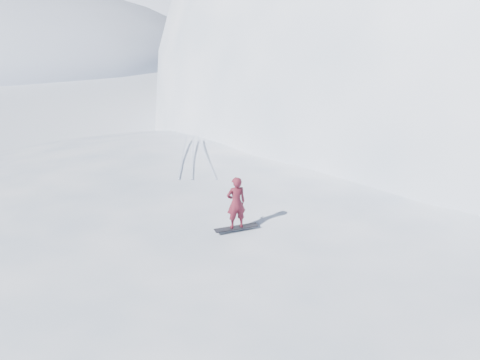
% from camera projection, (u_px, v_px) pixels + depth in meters
% --- Properties ---
extents(ground, '(400.00, 400.00, 0.00)m').
position_uv_depth(ground, '(203.00, 280.00, 15.28)').
color(ground, white).
rests_on(ground, ground).
extents(near_ridge, '(36.00, 28.00, 4.80)m').
position_uv_depth(near_ridge, '(243.00, 238.00, 17.96)').
color(near_ridge, white).
rests_on(near_ridge, ground).
extents(peak_shoulder, '(28.00, 24.00, 18.00)m').
position_uv_depth(peak_shoulder, '(395.00, 132.00, 32.84)').
color(peak_shoulder, white).
rests_on(peak_shoulder, ground).
extents(far_ridge_c, '(140.00, 90.00, 36.00)m').
position_uv_depth(far_ridge_c, '(129.00, 37.00, 121.58)').
color(far_ridge_c, white).
rests_on(far_ridge_c, ground).
extents(wind_bumps, '(16.00, 14.40, 1.00)m').
position_uv_depth(wind_bumps, '(199.00, 247.00, 17.31)').
color(wind_bumps, white).
rests_on(wind_bumps, ground).
extents(snowboard, '(1.26, 0.79, 0.02)m').
position_uv_depth(snowboard, '(236.00, 228.00, 13.47)').
color(snowboard, black).
rests_on(snowboard, near_ridge).
extents(snowboarder, '(0.67, 0.58, 1.54)m').
position_uv_depth(snowboarder, '(236.00, 203.00, 13.19)').
color(snowboarder, maroon).
rests_on(snowboarder, snowboard).
extents(board_tracks, '(2.45, 5.93, 0.04)m').
position_uv_depth(board_tracks, '(194.00, 154.00, 19.93)').
color(board_tracks, silver).
rests_on(board_tracks, ground).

